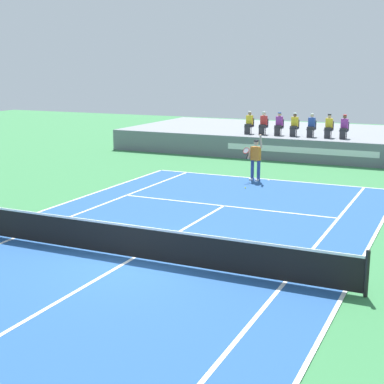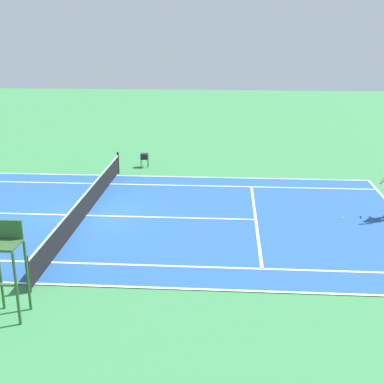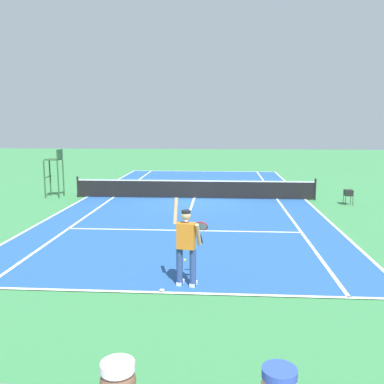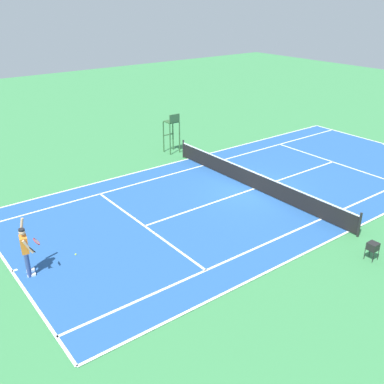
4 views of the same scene
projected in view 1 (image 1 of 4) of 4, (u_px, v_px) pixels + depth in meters
ground_plane at (133, 259)px, 15.09m from camera, size 80.00×80.00×0.00m
court at (133, 259)px, 15.09m from camera, size 11.08×23.88×0.03m
net at (133, 240)px, 14.98m from camera, size 11.98×0.10×1.07m
barrier_wall at (300, 151)px, 30.15m from camera, size 23.09×0.25×1.21m
bleacher_platform at (321, 140)px, 34.47m from camera, size 23.09×9.51×1.21m
spectator_seated_0 at (249, 123)px, 32.51m from camera, size 0.44×0.60×1.27m
spectator_seated_1 at (263, 124)px, 32.16m from camera, size 0.44×0.60×1.27m
spectator_seated_2 at (279, 124)px, 31.79m from camera, size 0.44×0.60×1.27m
spectator_seated_3 at (294, 125)px, 31.43m from camera, size 0.44×0.60×1.27m
spectator_seated_4 at (311, 126)px, 31.04m from camera, size 0.44×0.60×1.27m
spectator_seated_5 at (329, 126)px, 30.65m from camera, size 0.44×0.60×1.27m
spectator_seated_6 at (344, 127)px, 30.31m from camera, size 0.44×0.60×1.27m
tennis_player at (255, 159)px, 25.21m from camera, size 0.82×0.61×2.08m
tennis_ball at (245, 188)px, 23.75m from camera, size 0.07×0.07×0.07m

